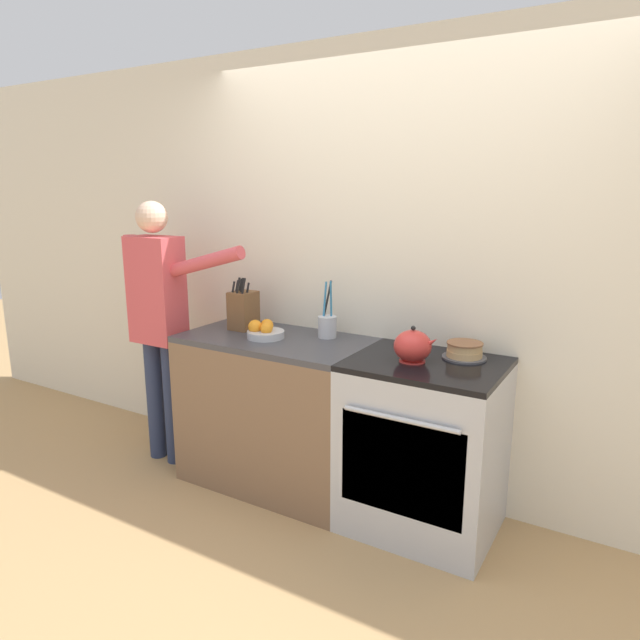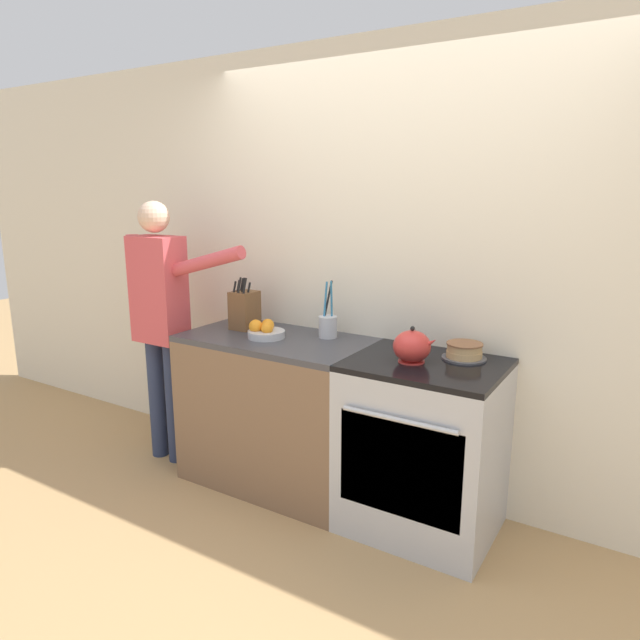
% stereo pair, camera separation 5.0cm
% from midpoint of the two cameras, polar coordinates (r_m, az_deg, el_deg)
% --- Properties ---
extents(ground_plane, '(16.00, 16.00, 0.00)m').
position_cam_midpoint_polar(ground_plane, '(3.20, 2.30, -20.93)').
color(ground_plane, tan).
extents(wall_back, '(8.00, 0.04, 2.60)m').
position_cam_midpoint_polar(wall_back, '(3.27, 7.90, 4.38)').
color(wall_back, silver).
rests_on(wall_back, ground_plane).
extents(counter_cabinet, '(1.12, 0.62, 0.93)m').
position_cam_midpoint_polar(counter_cabinet, '(3.53, -4.82, -9.03)').
color(counter_cabinet, brown).
rests_on(counter_cabinet, ground_plane).
extents(stove_range, '(0.77, 0.65, 0.93)m').
position_cam_midpoint_polar(stove_range, '(3.11, 9.79, -12.30)').
color(stove_range, '#B7BABF').
rests_on(stove_range, ground_plane).
extents(layer_cake, '(0.23, 0.23, 0.09)m').
position_cam_midpoint_polar(layer_cake, '(3.03, 13.79, -3.02)').
color(layer_cake, '#4C4C51').
rests_on(layer_cake, stove_range).
extents(tea_kettle, '(0.23, 0.19, 0.19)m').
position_cam_midpoint_polar(tea_kettle, '(2.91, 8.80, -2.61)').
color(tea_kettle, red).
rests_on(tea_kettle, stove_range).
extents(knife_block, '(0.14, 0.16, 0.33)m').
position_cam_midpoint_polar(knife_block, '(3.57, -8.07, 1.00)').
color(knife_block, brown).
rests_on(knife_block, counter_cabinet).
extents(utensil_crock, '(0.11, 0.11, 0.34)m').
position_cam_midpoint_polar(utensil_crock, '(3.35, 0.31, -0.53)').
color(utensil_crock, '#B7BABF').
rests_on(utensil_crock, counter_cabinet).
extents(fruit_bowl, '(0.22, 0.22, 0.11)m').
position_cam_midpoint_polar(fruit_bowl, '(3.37, -6.09, -1.07)').
color(fruit_bowl, '#B7BABF').
rests_on(fruit_bowl, counter_cabinet).
extents(person_baker, '(0.95, 0.20, 1.71)m').
position_cam_midpoint_polar(person_baker, '(3.78, -16.19, 0.95)').
color(person_baker, '#283351').
rests_on(person_baker, ground_plane).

